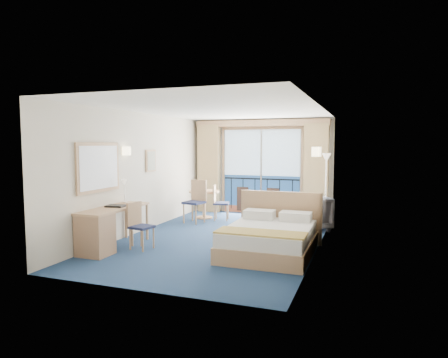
# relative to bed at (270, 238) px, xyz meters

# --- Properties ---
(floor) EXTENTS (6.50, 6.50, 0.00)m
(floor) POSITION_rel_bed_xyz_m (-1.22, 0.83, -0.29)
(floor) COLOR navy
(floor) RESTS_ON ground
(room_walls) EXTENTS (4.04, 6.54, 2.72)m
(room_walls) POSITION_rel_bed_xyz_m (-1.22, 0.83, 1.49)
(room_walls) COLOR beige
(room_walls) RESTS_ON ground
(balcony_door) EXTENTS (2.36, 0.03, 2.52)m
(balcony_door) POSITION_rel_bed_xyz_m (-1.23, 4.05, 0.85)
(balcony_door) COLOR navy
(balcony_door) RESTS_ON room_walls
(curtain_left) EXTENTS (0.65, 0.22, 2.55)m
(curtain_left) POSITION_rel_bed_xyz_m (-2.77, 3.90, 0.98)
(curtain_left) COLOR tan
(curtain_left) RESTS_ON room_walls
(curtain_right) EXTENTS (0.65, 0.22, 2.55)m
(curtain_right) POSITION_rel_bed_xyz_m (0.33, 3.90, 0.98)
(curtain_right) COLOR tan
(curtain_right) RESTS_ON room_walls
(pelmet) EXTENTS (3.80, 0.25, 0.18)m
(pelmet) POSITION_rel_bed_xyz_m (-1.22, 3.93, 2.29)
(pelmet) COLOR tan
(pelmet) RESTS_ON room_walls
(mirror) EXTENTS (0.05, 1.25, 0.95)m
(mirror) POSITION_rel_bed_xyz_m (-3.20, -0.67, 1.26)
(mirror) COLOR tan
(mirror) RESTS_ON room_walls
(wall_print) EXTENTS (0.04, 0.42, 0.52)m
(wall_print) POSITION_rel_bed_xyz_m (-3.20, 1.28, 1.31)
(wall_print) COLOR tan
(wall_print) RESTS_ON room_walls
(sconce_left) EXTENTS (0.18, 0.18, 0.18)m
(sconce_left) POSITION_rel_bed_xyz_m (-3.16, 0.23, 1.56)
(sconce_left) COLOR #F6E3AC
(sconce_left) RESTS_ON room_walls
(sconce_right) EXTENTS (0.18, 0.18, 0.18)m
(sconce_right) POSITION_rel_bed_xyz_m (0.72, 0.68, 1.56)
(sconce_right) COLOR #F6E3AC
(sconce_right) RESTS_ON room_walls
(bed) EXTENTS (1.65, 1.97, 1.04)m
(bed) POSITION_rel_bed_xyz_m (0.00, 0.00, 0.00)
(bed) COLOR tan
(bed) RESTS_ON ground
(nightstand) EXTENTS (0.45, 0.43, 0.59)m
(nightstand) POSITION_rel_bed_xyz_m (0.53, 1.20, 0.01)
(nightstand) COLOR #987050
(nightstand) RESTS_ON ground
(phone) EXTENTS (0.22, 0.19, 0.08)m
(phone) POSITION_rel_bed_xyz_m (0.55, 1.22, 0.34)
(phone) COLOR silver
(phone) RESTS_ON nightstand
(armchair) EXTENTS (1.17, 1.18, 0.79)m
(armchair) POSITION_rel_bed_xyz_m (0.38, 2.34, 0.11)
(armchair) COLOR #424550
(armchair) RESTS_ON ground
(floor_lamp) EXTENTS (0.24, 0.24, 1.76)m
(floor_lamp) POSITION_rel_bed_xyz_m (0.66, 3.28, 1.04)
(floor_lamp) COLOR silver
(floor_lamp) RESTS_ON ground
(desk) EXTENTS (0.57, 1.67, 0.78)m
(desk) POSITION_rel_bed_xyz_m (-2.93, -1.04, 0.14)
(desk) COLOR tan
(desk) RESTS_ON ground
(desk_chair) EXTENTS (0.45, 0.44, 0.89)m
(desk_chair) POSITION_rel_bed_xyz_m (-2.44, -0.50, 0.21)
(desk_chair) COLOR #1F2649
(desk_chair) RESTS_ON ground
(folder) EXTENTS (0.38, 0.30, 0.03)m
(folder) POSITION_rel_bed_xyz_m (-2.93, -0.52, 0.51)
(folder) COLOR black
(folder) RESTS_ON desk
(desk_lamp) EXTENTS (0.12, 0.12, 0.47)m
(desk_lamp) POSITION_rel_bed_xyz_m (-3.04, -0.06, 0.84)
(desk_lamp) COLOR silver
(desk_lamp) RESTS_ON desk
(round_table) EXTENTS (0.83, 0.83, 0.74)m
(round_table) POSITION_rel_bed_xyz_m (-2.49, 2.84, 0.27)
(round_table) COLOR tan
(round_table) RESTS_ON ground
(table_chair_a) EXTENTS (0.49, 0.48, 0.92)m
(table_chair_a) POSITION_rel_bed_xyz_m (-2.04, 2.73, 0.23)
(table_chair_a) COLOR #1F2649
(table_chair_a) RESTS_ON ground
(table_chair_b) EXTENTS (0.54, 0.55, 1.08)m
(table_chair_b) POSITION_rel_bed_xyz_m (-2.46, 2.25, 0.32)
(table_chair_b) COLOR #1F2649
(table_chair_b) RESTS_ON ground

